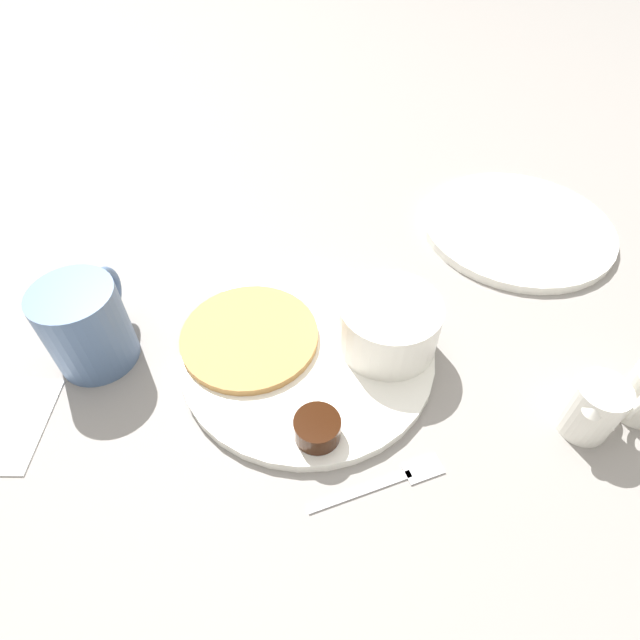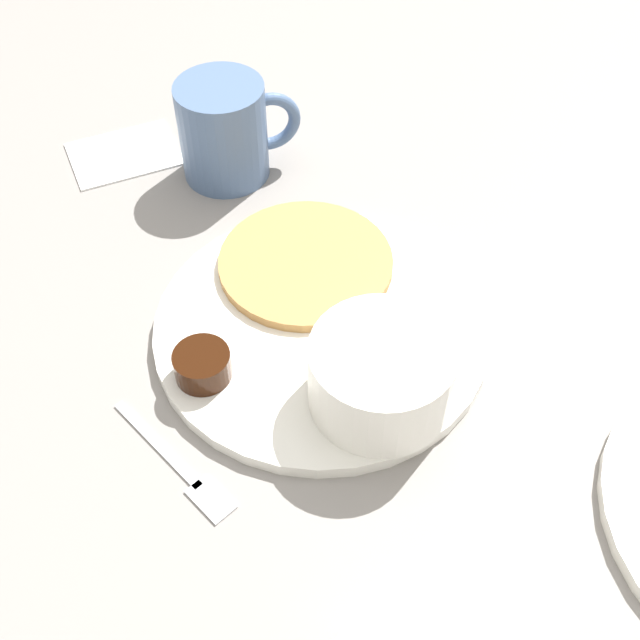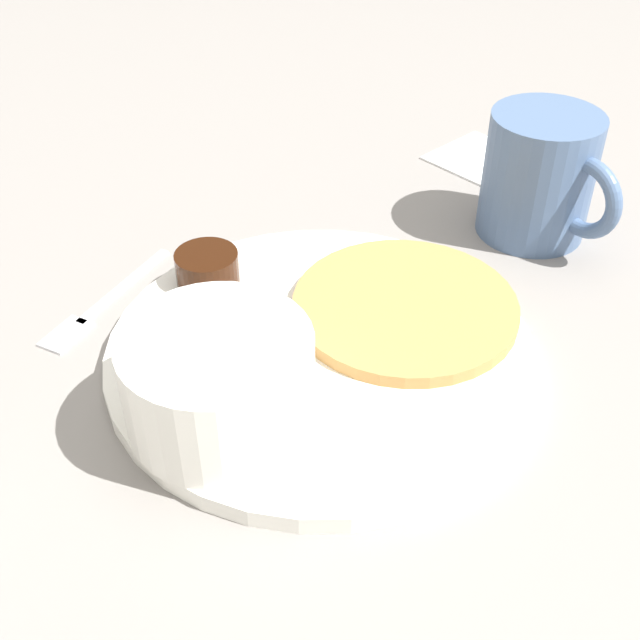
{
  "view_description": "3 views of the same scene",
  "coord_description": "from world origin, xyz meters",
  "px_view_note": "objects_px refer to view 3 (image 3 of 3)",
  "views": [
    {
      "loc": [
        -0.34,
        -0.03,
        0.43
      ],
      "look_at": [
        0.01,
        -0.01,
        0.05
      ],
      "focal_mm": 28.0,
      "sensor_mm": 36.0,
      "label": 1
    },
    {
      "loc": [
        -0.15,
        -0.39,
        0.51
      ],
      "look_at": [
        -0.0,
        -0.01,
        0.02
      ],
      "focal_mm": 45.0,
      "sensor_mm": 36.0,
      "label": 2
    },
    {
      "loc": [
        0.3,
        -0.25,
        0.34
      ],
      "look_at": [
        -0.01,
        0.01,
        0.02
      ],
      "focal_mm": 45.0,
      "sensor_mm": 36.0,
      "label": 3
    }
  ],
  "objects_px": {
    "bowl": "(218,378)",
    "coffee_mug": "(541,177)",
    "plate": "(321,352)",
    "fork": "(96,308)"
  },
  "relations": [
    {
      "from": "bowl",
      "to": "fork",
      "type": "relative_size",
      "value": 0.85
    },
    {
      "from": "plate",
      "to": "fork",
      "type": "height_order",
      "value": "plate"
    },
    {
      "from": "bowl",
      "to": "fork",
      "type": "height_order",
      "value": "bowl"
    },
    {
      "from": "bowl",
      "to": "fork",
      "type": "bearing_deg",
      "value": -179.54
    },
    {
      "from": "plate",
      "to": "bowl",
      "type": "distance_m",
      "value": 0.09
    },
    {
      "from": "bowl",
      "to": "coffee_mug",
      "type": "distance_m",
      "value": 0.31
    },
    {
      "from": "coffee_mug",
      "to": "fork",
      "type": "relative_size",
      "value": 0.95
    },
    {
      "from": "bowl",
      "to": "coffee_mug",
      "type": "height_order",
      "value": "coffee_mug"
    },
    {
      "from": "coffee_mug",
      "to": "fork",
      "type": "bearing_deg",
      "value": -112.61
    },
    {
      "from": "plate",
      "to": "coffee_mug",
      "type": "height_order",
      "value": "coffee_mug"
    }
  ]
}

